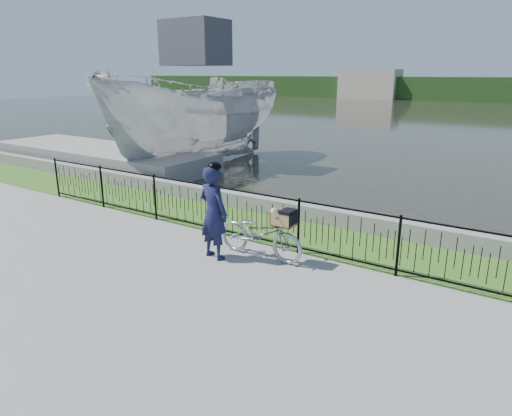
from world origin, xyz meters
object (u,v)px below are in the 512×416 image
Objects in this scene: dock at (100,156)px; cyclist at (213,212)px; bicycle_rig at (261,233)px; boat_far at (166,121)px; boat_near at (198,116)px.

dock is 5.21× the size of cyclist.
cyclist reaches higher than dock.
bicycle_rig is (10.48, -4.49, 0.15)m from dock.
cyclist is at bearing -42.96° from boat_far.
bicycle_rig is at bearing -23.20° from dock.
cyclist is 0.18× the size of boat_far.
cyclist is 0.20× the size of boat_near.
bicycle_rig is 0.20× the size of boat_near.
boat_near reaches higher than cyclist.
boat_near reaches higher than bicycle_rig.
boat_far is (-2.64, 6.51, 0.65)m from dock.
boat_far is at bearing 137.04° from cyclist.
boat_near reaches higher than boat_far.
dock is 4.27m from boat_near.
dock is 0.93× the size of boat_far.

